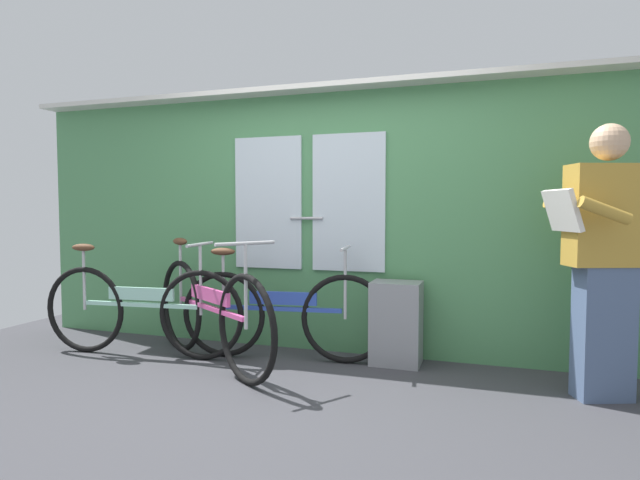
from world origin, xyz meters
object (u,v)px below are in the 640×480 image
Objects in this scene: bicycle_near_door at (282,313)px; trash_bin_by_wall at (396,323)px; bicycle_leaning_behind at (140,309)px; bicycle_by_pole at (209,313)px; passenger_reading_newspaper at (604,255)px.

bicycle_near_door reaches higher than trash_bin_by_wall.
bicycle_leaning_behind is 1.11× the size of bicycle_by_pole.
bicycle_leaning_behind is at bearing -149.64° from bicycle_by_pole.
passenger_reading_newspaper is (3.30, 0.09, 0.51)m from bicycle_leaning_behind.
bicycle_leaning_behind is at bearing -175.04° from bicycle_near_door.
bicycle_near_door is 0.97× the size of passenger_reading_newspaper.
bicycle_near_door is 2.62× the size of trash_bin_by_wall.
passenger_reading_newspaper is 2.69× the size of trash_bin_by_wall.
bicycle_by_pole reaches higher than bicycle_leaning_behind.
passenger_reading_newspaper reaches higher than trash_bin_by_wall.
passenger_reading_newspaper is (2.19, -0.16, 0.52)m from bicycle_near_door.
passenger_reading_newspaper is 1.48m from trash_bin_by_wall.
trash_bin_by_wall is (1.32, 0.47, -0.08)m from bicycle_by_pole.
bicycle_near_door is 0.55m from bicycle_by_pole.
passenger_reading_newspaper is (2.65, 0.14, 0.49)m from bicycle_by_pole.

